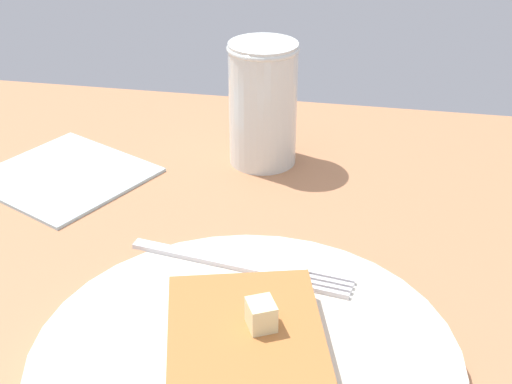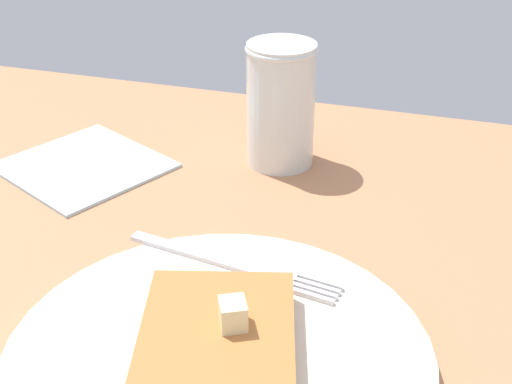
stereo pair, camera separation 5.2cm
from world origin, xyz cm
name	(u,v)px [view 1 (the left image)]	position (x,y,z in cm)	size (l,w,h in cm)	color
plate	(245,362)	(9.71, 2.75, 3.03)	(25.43, 25.43, 1.56)	silver
toast_slice_center	(245,340)	(9.71, 2.75, 4.70)	(8.83, 10.31, 2.04)	#B46D35
butter_pat_primary	(261,315)	(10.61, 2.93, 6.55)	(1.67, 1.50, 1.67)	beige
fork	(253,268)	(8.60, 10.92, 3.86)	(16.02, 4.00, 0.36)	silver
syrup_jar	(263,111)	(5.81, 30.42, 7.16)	(6.40, 6.40, 11.31)	#3B180C
napkin	(65,176)	(-11.04, 23.88, 2.27)	(12.99, 12.51, 0.30)	silver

